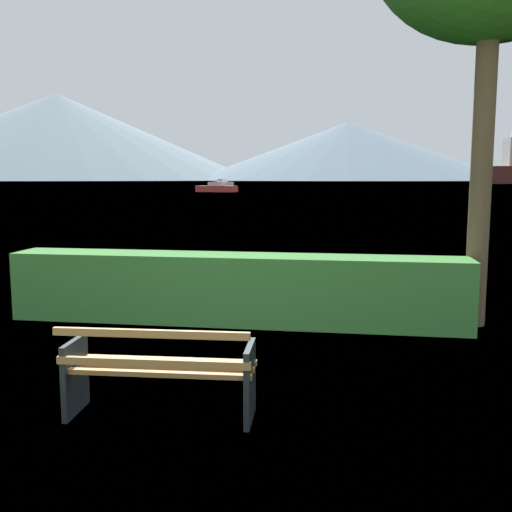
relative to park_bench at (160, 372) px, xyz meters
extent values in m
plane|color=olive|center=(0.00, 0.06, -0.42)|extent=(1400.00, 1400.00, 0.00)
plane|color=slate|center=(0.00, 308.05, -0.42)|extent=(620.00, 620.00, 0.00)
cube|color=#A0703F|center=(0.01, -0.13, 0.03)|extent=(1.66, 0.15, 0.04)
cube|color=#A0703F|center=(0.00, 0.06, 0.03)|extent=(1.66, 0.15, 0.04)
cube|color=#A0703F|center=(-0.01, 0.25, 0.03)|extent=(1.66, 0.15, 0.04)
cube|color=#A0703F|center=(0.01, -0.21, 0.15)|extent=(1.66, 0.13, 0.06)
cube|color=#A0703F|center=(0.01, -0.25, 0.41)|extent=(1.66, 0.13, 0.06)
cube|color=#1E2328|center=(-0.79, 0.00, -0.09)|extent=(0.08, 0.51, 0.68)
cube|color=#1E2328|center=(0.79, 0.08, -0.09)|extent=(0.08, 0.51, 0.68)
cube|color=#387A33|center=(0.00, 3.50, 0.08)|extent=(6.66, 0.74, 1.00)
cylinder|color=brown|center=(3.44, 3.91, 1.79)|extent=(0.29, 0.29, 4.44)
cube|color=silver|center=(-32.03, 150.37, 0.12)|extent=(7.14, 8.12, 1.10)
cube|color=silver|center=(-32.03, 150.37, 1.05)|extent=(3.21, 3.43, 0.77)
cube|color=#B2332D|center=(-18.42, 83.41, 0.05)|extent=(6.52, 3.65, 0.95)
cube|color=beige|center=(-18.42, 83.41, 0.82)|extent=(2.53, 2.09, 0.58)
cone|color=slate|center=(-296.08, 570.06, 43.57)|extent=(408.25, 408.25, 87.99)
cone|color=slate|center=(0.00, 569.54, 27.16)|extent=(299.36, 299.36, 55.17)
camera|label=1|loc=(1.61, -4.75, 1.68)|focal=41.03mm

